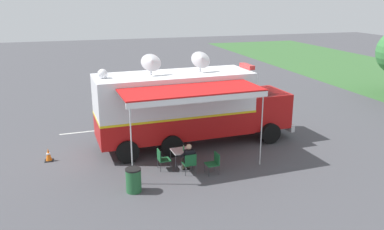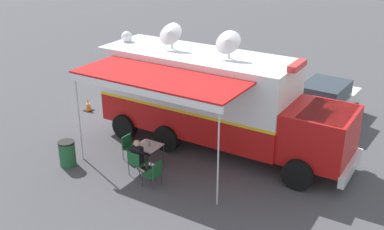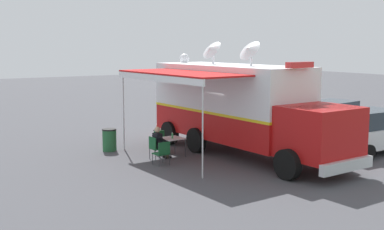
% 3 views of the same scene
% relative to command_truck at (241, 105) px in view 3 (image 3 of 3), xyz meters
% --- Properties ---
extents(ground_plane, '(100.00, 100.00, 0.00)m').
position_rel_command_truck_xyz_m(ground_plane, '(0.00, -0.75, -1.95)').
color(ground_plane, '#47474C').
extents(lot_stripe, '(0.37, 4.80, 0.01)m').
position_rel_command_truck_xyz_m(lot_stripe, '(-3.38, -3.69, -1.94)').
color(lot_stripe, silver).
rests_on(lot_stripe, ground).
extents(command_truck, '(5.24, 9.60, 4.53)m').
position_rel_command_truck_xyz_m(command_truck, '(0.00, 0.00, 0.00)').
color(command_truck, '#B71414').
rests_on(command_truck, ground).
extents(folding_table, '(0.84, 0.84, 0.73)m').
position_rel_command_truck_xyz_m(folding_table, '(2.47, -1.10, -1.27)').
color(folding_table, silver).
rests_on(folding_table, ground).
extents(water_bottle, '(0.07, 0.07, 0.22)m').
position_rel_command_truck_xyz_m(water_bottle, '(2.51, -1.02, -1.11)').
color(water_bottle, '#3F9959').
rests_on(water_bottle, folding_table).
extents(folding_chair_at_table, '(0.50, 0.50, 0.87)m').
position_rel_command_truck_xyz_m(folding_chair_at_table, '(3.27, -0.98, -1.43)').
color(folding_chair_at_table, '#19562D').
rests_on(folding_chair_at_table, ground).
extents(folding_chair_beside_table, '(0.50, 0.50, 0.87)m').
position_rel_command_truck_xyz_m(folding_chair_beside_table, '(2.51, -1.95, -1.43)').
color(folding_chair_beside_table, '#19562D').
rests_on(folding_chair_beside_table, ground).
extents(folding_chair_spare_by_truck, '(0.51, 0.51, 0.87)m').
position_rel_command_truck_xyz_m(folding_chair_spare_by_truck, '(3.49, -0.02, -1.43)').
color(folding_chair_spare_by_truck, '#19562D').
rests_on(folding_chair_spare_by_truck, ground).
extents(seated_responder, '(0.68, 0.57, 1.25)m').
position_rel_command_truck_xyz_m(seated_responder, '(3.08, -0.99, -1.30)').
color(seated_responder, black).
rests_on(seated_responder, ground).
extents(trash_bin, '(0.57, 0.57, 0.91)m').
position_rel_command_truck_xyz_m(trash_bin, '(4.11, -3.37, -1.49)').
color(trash_bin, '#235B33').
rests_on(trash_bin, ground).
extents(traffic_cone, '(0.36, 0.36, 0.58)m').
position_rel_command_truck_xyz_m(traffic_cone, '(0.20, -6.46, -1.67)').
color(traffic_cone, black).
rests_on(traffic_cone, ground).
extents(car_behind_truck, '(4.44, 2.54, 1.76)m').
position_rel_command_truck_xyz_m(car_behind_truck, '(-5.57, -0.32, -1.07)').
color(car_behind_truck, '#2D2D33').
rests_on(car_behind_truck, ground).
extents(car_far_corner, '(4.20, 2.02, 1.76)m').
position_rel_command_truck_xyz_m(car_far_corner, '(-4.51, 2.59, -1.07)').
color(car_far_corner, silver).
rests_on(car_far_corner, ground).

